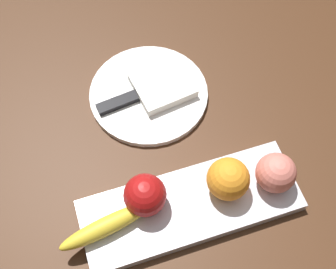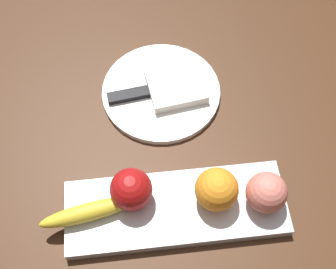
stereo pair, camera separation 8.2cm
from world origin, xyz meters
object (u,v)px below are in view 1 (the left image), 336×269
(orange_near_apple, at_px, (229,182))
(apple, at_px, (145,195))
(fruit_tray, at_px, (190,205))
(knife, at_px, (126,100))
(peach, at_px, (276,173))
(folded_napkin, at_px, (163,85))
(banana, at_px, (106,226))
(dinner_plate, at_px, (149,94))

(orange_near_apple, bearing_deg, apple, 171.55)
(fruit_tray, distance_m, knife, 0.26)
(peach, bearing_deg, knife, 128.62)
(folded_napkin, xyz_separation_m, knife, (-0.08, -0.01, -0.01))
(banana, relative_size, dinner_plate, 0.69)
(banana, bearing_deg, knife, 58.35)
(fruit_tray, relative_size, orange_near_apple, 5.16)
(orange_near_apple, distance_m, peach, 0.08)
(orange_near_apple, bearing_deg, folded_napkin, 98.84)
(dinner_plate, bearing_deg, apple, -107.86)
(orange_near_apple, relative_size, folded_napkin, 0.68)
(fruit_tray, distance_m, banana, 0.15)
(orange_near_apple, xyz_separation_m, dinner_plate, (-0.07, 0.25, -0.05))
(peach, height_order, folded_napkin, peach)
(folded_napkin, bearing_deg, orange_near_apple, -81.16)
(orange_near_apple, bearing_deg, dinner_plate, 105.40)
(fruit_tray, height_order, banana, banana)
(orange_near_apple, bearing_deg, knife, 116.03)
(folded_napkin, distance_m, knife, 0.08)
(fruit_tray, height_order, orange_near_apple, orange_near_apple)
(banana, height_order, dinner_plate, banana)
(banana, distance_m, dinner_plate, 0.30)
(fruit_tray, bearing_deg, orange_near_apple, 2.99)
(dinner_plate, relative_size, folded_napkin, 2.18)
(apple, height_order, peach, apple)
(peach, distance_m, dinner_plate, 0.31)
(banana, bearing_deg, fruit_tray, -9.68)
(orange_near_apple, xyz_separation_m, knife, (-0.12, 0.25, -0.04))
(fruit_tray, height_order, dinner_plate, fruit_tray)
(dinner_plate, bearing_deg, knife, -171.45)
(folded_napkin, bearing_deg, apple, -114.39)
(orange_near_apple, height_order, dinner_plate, orange_near_apple)
(fruit_tray, relative_size, apple, 5.28)
(orange_near_apple, height_order, peach, orange_near_apple)
(orange_near_apple, xyz_separation_m, peach, (0.08, -0.01, -0.00))
(apple, height_order, folded_napkin, apple)
(orange_near_apple, distance_m, folded_napkin, 0.26)
(peach, distance_m, knife, 0.33)
(dinner_plate, relative_size, knife, 1.35)
(banana, xyz_separation_m, orange_near_apple, (0.22, 0.00, 0.02))
(orange_near_apple, relative_size, knife, 0.42)
(peach, xyz_separation_m, knife, (-0.20, 0.26, -0.04))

